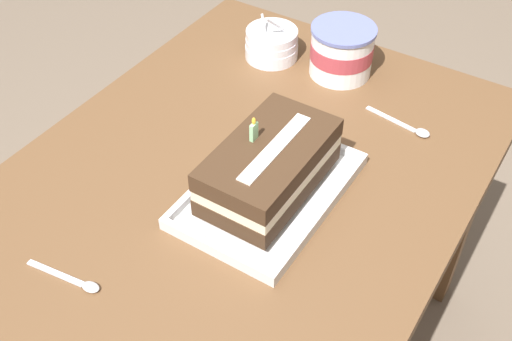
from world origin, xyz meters
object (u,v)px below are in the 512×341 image
at_px(serving_spoon_by_bowls, 413,129).
at_px(bowl_stack, 272,44).
at_px(ice_cream_tub, 342,50).
at_px(birthday_cake, 269,166).
at_px(serving_spoon_near_tray, 78,282).
at_px(foil_tray, 269,192).

bearing_deg(serving_spoon_by_bowls, bowl_stack, 78.70).
xyz_separation_m(ice_cream_tub, serving_spoon_by_bowls, (-0.10, -0.22, -0.05)).
relative_size(birthday_cake, serving_spoon_by_bowls, 1.77).
bearing_deg(bowl_stack, serving_spoon_by_bowls, -101.30).
height_order(birthday_cake, bowl_stack, birthday_cake).
distance_m(bowl_stack, serving_spoon_by_bowls, 0.39).
bearing_deg(bowl_stack, serving_spoon_near_tray, -173.77).
height_order(birthday_cake, ice_cream_tub, birthday_cake).
xyz_separation_m(birthday_cake, ice_cream_tub, (0.41, 0.07, -0.01)).
xyz_separation_m(bowl_stack, serving_spoon_near_tray, (-0.71, -0.08, -0.03)).
height_order(foil_tray, bowl_stack, bowl_stack).
height_order(serving_spoon_near_tray, serving_spoon_by_bowls, serving_spoon_by_bowls).
distance_m(foil_tray, serving_spoon_near_tray, 0.36).
distance_m(foil_tray, bowl_stack, 0.45).
relative_size(foil_tray, serving_spoon_by_bowls, 2.30).
height_order(bowl_stack, ice_cream_tub, bowl_stack).
bearing_deg(ice_cream_tub, serving_spoon_by_bowls, -115.33).
bearing_deg(serving_spoon_by_bowls, ice_cream_tub, 64.67).
distance_m(birthday_cake, serving_spoon_by_bowls, 0.35).
bearing_deg(ice_cream_tub, birthday_cake, -170.79).
distance_m(bowl_stack, ice_cream_tub, 0.17).
bearing_deg(serving_spoon_near_tray, bowl_stack, 6.23).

